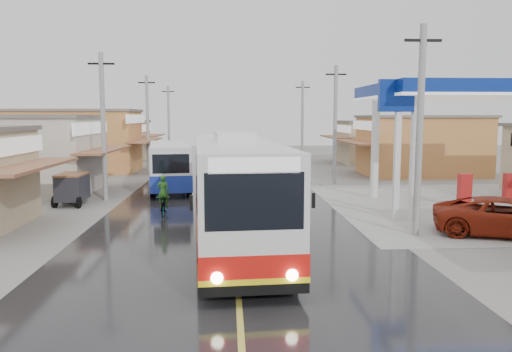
{
  "coord_description": "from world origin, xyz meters",
  "views": [
    {
      "loc": [
        -0.24,
        -18.55,
        4.6
      ],
      "look_at": [
        0.93,
        2.47,
        2.08
      ],
      "focal_mm": 35.0,
      "sensor_mm": 36.0,
      "label": 1
    }
  ],
  "objects_px": {
    "second_bus": "(169,165)",
    "tricycle_near": "(72,187)",
    "cyclist": "(164,202)",
    "coach_bus": "(234,190)",
    "jeepney": "(506,217)"
  },
  "relations": [
    {
      "from": "coach_bus",
      "to": "second_bus",
      "type": "distance_m",
      "value": 14.18
    },
    {
      "from": "cyclist",
      "to": "tricycle_near",
      "type": "height_order",
      "value": "cyclist"
    },
    {
      "from": "second_bus",
      "to": "jeepney",
      "type": "bearing_deg",
      "value": -50.28
    },
    {
      "from": "coach_bus",
      "to": "tricycle_near",
      "type": "height_order",
      "value": "coach_bus"
    },
    {
      "from": "cyclist",
      "to": "second_bus",
      "type": "bearing_deg",
      "value": 92.75
    },
    {
      "from": "coach_bus",
      "to": "jeepney",
      "type": "bearing_deg",
      "value": -1.39
    },
    {
      "from": "coach_bus",
      "to": "cyclist",
      "type": "height_order",
      "value": "coach_bus"
    },
    {
      "from": "coach_bus",
      "to": "second_bus",
      "type": "height_order",
      "value": "coach_bus"
    },
    {
      "from": "jeepney",
      "to": "cyclist",
      "type": "distance_m",
      "value": 14.6
    },
    {
      "from": "second_bus",
      "to": "coach_bus",
      "type": "bearing_deg",
      "value": -81.87
    },
    {
      "from": "second_bus",
      "to": "jeepney",
      "type": "height_order",
      "value": "second_bus"
    },
    {
      "from": "tricycle_near",
      "to": "cyclist",
      "type": "bearing_deg",
      "value": -28.08
    },
    {
      "from": "coach_bus",
      "to": "jeepney",
      "type": "relative_size",
      "value": 2.45
    },
    {
      "from": "jeepney",
      "to": "cyclist",
      "type": "height_order",
      "value": "cyclist"
    },
    {
      "from": "second_bus",
      "to": "tricycle_near",
      "type": "xyz_separation_m",
      "value": [
        -4.41,
        -5.44,
        -0.6
      ]
    }
  ]
}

